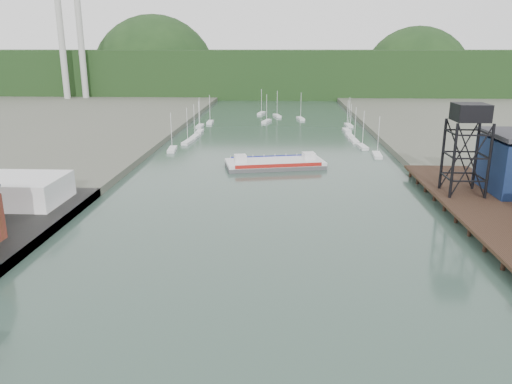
# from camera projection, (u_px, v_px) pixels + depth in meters

# --- Properties ---
(east_pier) EXTENTS (14.00, 70.00, 2.45)m
(east_pier) POSITION_uv_depth(u_px,v_px,m) (503.00, 218.00, 77.37)
(east_pier) COLOR black
(east_pier) RESTS_ON ground
(white_shed) EXTENTS (18.00, 12.00, 4.50)m
(white_shed) POSITION_uv_depth(u_px,v_px,m) (10.00, 190.00, 85.54)
(white_shed) COLOR silver
(white_shed) RESTS_ON west_quay
(lift_tower) EXTENTS (6.50, 6.50, 16.00)m
(lift_tower) POSITION_uv_depth(u_px,v_px,m) (470.00, 118.00, 86.11)
(lift_tower) COLOR black
(lift_tower) RESTS_ON east_pier
(marina_sailboats) EXTENTS (57.71, 92.65, 0.90)m
(marina_sailboats) POSITION_uv_depth(u_px,v_px,m) (274.00, 130.00, 169.24)
(marina_sailboats) COLOR silver
(marina_sailboats) RESTS_ON ground
(smokestacks) EXTENTS (11.20, 8.20, 60.00)m
(smokestacks) POSITION_uv_depth(u_px,v_px,m) (71.00, 42.00, 256.32)
(smokestacks) COLOR #B0B0AB
(smokestacks) RESTS_ON ground
(distant_hills) EXTENTS (500.00, 120.00, 80.00)m
(distant_hills) POSITION_uv_depth(u_px,v_px,m) (272.00, 75.00, 322.89)
(distant_hills) COLOR black
(distant_hills) RESTS_ON ground
(chain_ferry) EXTENTS (24.38, 13.86, 3.30)m
(chain_ferry) POSITION_uv_depth(u_px,v_px,m) (275.00, 163.00, 118.22)
(chain_ferry) COLOR #49494B
(chain_ferry) RESTS_ON ground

